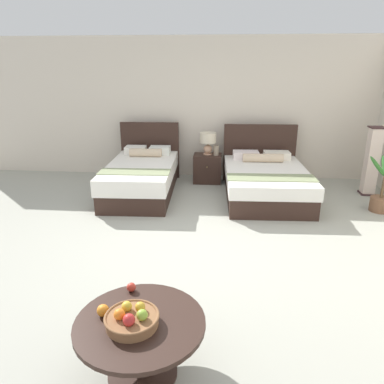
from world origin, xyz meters
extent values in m
cube|color=#A2A295|center=(0.00, 0.00, -0.01)|extent=(10.26, 10.28, 0.02)
cube|color=beige|center=(0.00, 3.34, 1.35)|extent=(10.26, 0.12, 2.70)
cube|color=#32201A|center=(-1.08, 2.00, 0.15)|extent=(1.15, 2.09, 0.29)
cube|color=white|center=(-1.08, 2.00, 0.42)|extent=(1.19, 2.13, 0.26)
cube|color=#32201A|center=(-1.12, 3.05, 0.56)|extent=(1.15, 0.11, 1.11)
cube|color=white|center=(-1.34, 2.75, 0.63)|extent=(0.40, 0.32, 0.14)
cube|color=white|center=(-0.87, 2.77, 0.63)|extent=(0.40, 0.32, 0.14)
cylinder|color=beige|center=(-1.10, 2.52, 0.63)|extent=(0.59, 0.17, 0.15)
cube|color=gray|center=(-1.06, 1.47, 0.56)|extent=(1.14, 0.42, 0.01)
cube|color=#32201A|center=(1.08, 2.00, 0.15)|extent=(1.38, 2.03, 0.30)
cube|color=white|center=(1.08, 2.00, 0.41)|extent=(1.42, 2.07, 0.21)
cube|color=#32201A|center=(1.04, 3.02, 0.55)|extent=(1.38, 0.11, 1.11)
cube|color=white|center=(0.76, 2.72, 0.58)|extent=(0.48, 0.32, 0.14)
cube|color=white|center=(1.33, 2.74, 0.58)|extent=(0.48, 0.32, 0.14)
cylinder|color=beige|center=(1.06, 2.49, 0.59)|extent=(0.72, 0.18, 0.15)
cube|color=gray|center=(1.10, 1.49, 0.52)|extent=(1.38, 0.46, 0.01)
cube|color=#32201A|center=(0.04, 2.82, 0.27)|extent=(0.53, 0.39, 0.55)
sphere|color=tan|center=(0.04, 2.61, 0.36)|extent=(0.02, 0.02, 0.02)
cylinder|color=tan|center=(0.04, 2.84, 0.56)|extent=(0.17, 0.17, 0.02)
ellipsoid|color=tan|center=(0.04, 2.84, 0.65)|extent=(0.16, 0.16, 0.17)
cylinder|color=#99844C|center=(0.04, 2.84, 0.76)|extent=(0.02, 0.02, 0.04)
cylinder|color=beige|center=(0.04, 2.84, 0.87)|extent=(0.31, 0.31, 0.19)
cylinder|color=gray|center=(0.20, 2.78, 0.64)|extent=(0.10, 0.10, 0.18)
torus|color=gray|center=(0.20, 2.78, 0.73)|extent=(0.10, 0.10, 0.01)
cylinder|color=#32201A|center=(-0.19, -1.94, 0.01)|extent=(0.51, 0.51, 0.02)
cylinder|color=#32201A|center=(-0.19, -1.94, 0.22)|extent=(0.14, 0.14, 0.44)
cylinder|color=#32201A|center=(-0.19, -1.94, 0.45)|extent=(0.92, 0.92, 0.04)
cylinder|color=#8C5F3C|center=(-0.24, -1.99, 0.51)|extent=(0.36, 0.36, 0.07)
torus|color=#8C5F3C|center=(-0.24, -1.99, 0.54)|extent=(0.38, 0.38, 0.02)
sphere|color=gold|center=(-0.19, -1.92, 0.57)|extent=(0.07, 0.07, 0.07)
sphere|color=gold|center=(-0.29, -1.93, 0.57)|extent=(0.07, 0.07, 0.07)
sphere|color=orange|center=(-0.31, -2.02, 0.58)|extent=(0.08, 0.08, 0.08)
sphere|color=red|center=(-0.23, -2.07, 0.58)|extent=(0.08, 0.08, 0.08)
sphere|color=#8CB339|center=(-0.16, -2.01, 0.58)|extent=(0.08, 0.08, 0.08)
sphere|color=#BE3527|center=(-0.34, -1.60, 0.51)|extent=(0.07, 0.07, 0.07)
sphere|color=orange|center=(-0.47, -1.91, 0.51)|extent=(0.09, 0.09, 0.09)
cube|color=#3B2424|center=(2.90, 2.36, 0.01)|extent=(0.24, 0.24, 0.03)
cube|color=beige|center=(2.90, 2.36, 0.60)|extent=(0.20, 0.20, 1.14)
cube|color=#3B2424|center=(2.90, 2.36, 1.18)|extent=(0.24, 0.24, 0.02)
cylinder|color=brown|center=(2.80, 1.55, 0.11)|extent=(0.30, 0.30, 0.22)
cylinder|color=brown|center=(2.80, 1.55, 0.39)|extent=(0.04, 0.04, 0.34)
ellipsoid|color=#316B2A|center=(2.81, 1.67, 0.70)|extent=(0.08, 0.30, 0.32)
ellipsoid|color=#316B2A|center=(2.68, 1.55, 0.71)|extent=(0.30, 0.08, 0.35)
camera|label=1|loc=(0.36, -4.00, 2.15)|focal=34.12mm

